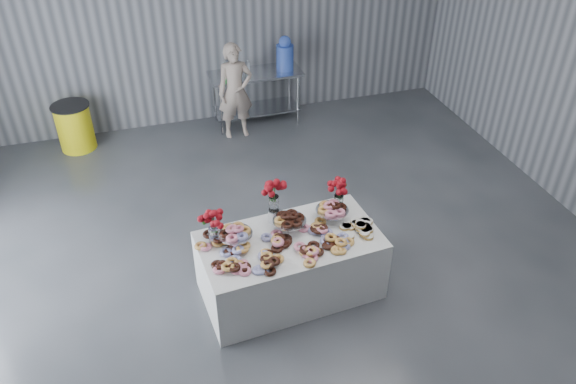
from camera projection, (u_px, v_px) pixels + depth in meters
name	position (u px, v px, depth m)	size (l,w,h in m)	color
ground	(296.00, 298.00, 6.22)	(9.00, 9.00, 0.00)	#34363B
room_walls	(265.00, 77.00, 4.68)	(8.04, 9.04, 4.02)	gray
display_table	(290.00, 265.00, 6.11)	(1.90, 1.00, 0.75)	white
prep_table	(256.00, 89.00, 9.20)	(1.50, 0.60, 0.90)	silver
donut_mounds	(292.00, 239.00, 5.82)	(1.80, 0.80, 0.09)	#DAA650
cake_stand_left	(235.00, 232.00, 5.76)	(0.36, 0.36, 0.17)	silver
cake_stand_mid	(289.00, 219.00, 5.94)	(0.36, 0.36, 0.17)	silver
cake_stand_right	(332.00, 209.00, 6.09)	(0.36, 0.36, 0.17)	silver
danish_pile	(361.00, 227.00, 5.97)	(0.48, 0.48, 0.11)	white
bouquet_left	(213.00, 219.00, 5.68)	(0.26, 0.26, 0.42)	white
bouquet_right	(339.00, 187.00, 6.15)	(0.26, 0.26, 0.42)	white
bouquet_center	(274.00, 193.00, 5.92)	(0.26, 0.26, 0.57)	silver
water_jug	(285.00, 54.00, 9.02)	(0.28, 0.28, 0.55)	#456FED
drink_bottles	(237.00, 69.00, 8.81)	(0.54, 0.08, 0.27)	#268C33
person	(235.00, 91.00, 8.78)	(0.56, 0.37, 1.53)	#CC8C93
trash_barrel	(75.00, 127.00, 8.66)	(0.58, 0.58, 0.74)	yellow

